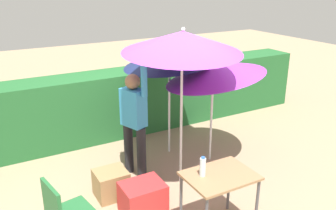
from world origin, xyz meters
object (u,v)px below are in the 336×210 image
Objects in this scene: folding_table at (220,182)px; bottle_water at (203,167)px; cooler_box at (143,198)px; umbrella_rainbow at (214,69)px; umbrella_yellow at (169,56)px; crate_cardboard at (111,184)px; person_vendor at (134,118)px; umbrella_orange at (183,42)px.

bottle_water is at bearing 156.57° from folding_table.
bottle_water is at bearing -55.39° from cooler_box.
umbrella_yellow is at bearing 127.65° from umbrella_rainbow.
bottle_water is at bearing -60.36° from crate_cardboard.
folding_table is at bearing -23.43° from bottle_water.
person_vendor reaches higher than crate_cardboard.
umbrella_orange reaches higher than umbrella_yellow.
umbrella_orange is 1.18× the size of umbrella_yellow.
umbrella_yellow reaches higher than bottle_water.
umbrella_orange is at bearing 25.52° from cooler_box.
folding_table reaches higher than cooler_box.
umbrella_yellow is 1.03× the size of person_vendor.
umbrella_orange reaches higher than crate_cardboard.
person_vendor reaches higher than cooler_box.
crate_cardboard is at bearing 119.64° from bottle_water.
crate_cardboard is at bearing 112.87° from cooler_box.
bottle_water is (-0.19, 0.08, 0.21)m from folding_table.
person_vendor is 1.71m from folding_table.
umbrella_orange is 1.64m from bottle_water.
folding_table is at bearing -78.47° from person_vendor.
umbrella_yellow is 1.19m from person_vendor.
folding_table is 3.33× the size of bottle_water.
umbrella_orange is 1.06m from umbrella_yellow.
umbrella_orange reaches higher than bottle_water.
umbrella_orange reaches higher than cooler_box.
umbrella_rainbow is 1.01× the size of person_vendor.
umbrella_orange reaches higher than folding_table.
person_vendor is at bearing 101.53° from folding_table.
umbrella_yellow is 3.59× the size of cooler_box.
umbrella_rainbow is at bearing -8.39° from person_vendor.
umbrella_rainbow is at bearing 24.75° from cooler_box.
umbrella_yellow reaches higher than folding_table.
umbrella_orange is 9.52× the size of bottle_water.
crate_cardboard is at bearing 124.20° from folding_table.
cooler_box is 0.67× the size of folding_table.
umbrella_yellow reaches higher than cooler_box.
umbrella_orange reaches higher than person_vendor.
umbrella_yellow is 8.07× the size of bottle_water.
cooler_box is (-0.80, -0.38, -1.88)m from umbrella_orange.
umbrella_rainbow is at bearing 5.84° from crate_cardboard.
cooler_box is 1.04m from bottle_water.
umbrella_yellow is at bearing 49.31° from cooler_box.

